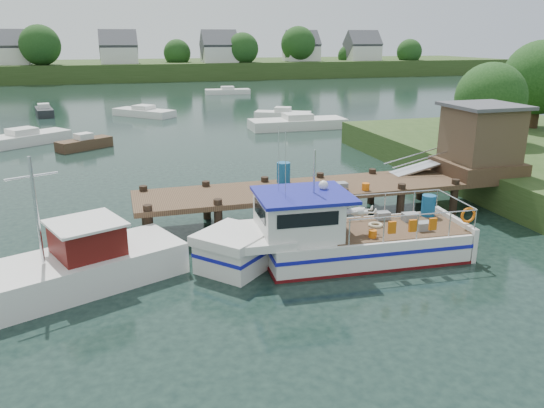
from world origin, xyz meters
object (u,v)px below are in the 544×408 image
object	(u,v)px
lobster_boat	(331,238)
moored_b	(283,115)
moored_d	(144,112)
moored_far	(228,91)
moored_rowboat	(84,143)
moored_a	(23,139)
work_boat	(60,271)
moored_e	(44,111)
dock	(429,158)
moored_c	(298,123)

from	to	relation	value
lobster_boat	moored_b	xyz separation A→B (m)	(8.08, 31.11, -0.42)
lobster_boat	moored_d	world-z (taller)	lobster_boat
moored_far	moored_d	world-z (taller)	moored_d
moored_rowboat	moored_d	xyz separation A→B (m)	(4.77, 14.63, -0.01)
moored_a	moored_d	xyz separation A→B (m)	(8.95, 11.84, -0.04)
lobster_boat	moored_far	bearing A→B (deg)	85.08
work_boat	moored_far	world-z (taller)	work_boat
lobster_boat	moored_e	distance (m)	41.87
moored_rowboat	moored_e	size ratio (longest dim) A/B	0.85
moored_a	moored_far	bearing A→B (deg)	39.46
moored_far	moored_e	xyz separation A→B (m)	(-20.96, -14.88, 0.06)
dock	lobster_boat	bearing A→B (deg)	-145.99
moored_d	dock	bearing A→B (deg)	-87.32
moored_a	moored_rowboat	bearing A→B (deg)	-49.38
moored_a	moored_c	distance (m)	20.70
moored_b	moored_rowboat	bearing A→B (deg)	-160.63
moored_a	moored_c	bearing A→B (deg)	-12.74
lobster_boat	moored_e	bearing A→B (deg)	111.52
lobster_boat	moored_d	distance (m)	36.89
moored_a	moored_b	bearing A→B (deg)	0.95
moored_d	moored_e	size ratio (longest dim) A/B	1.34
dock	moored_b	size ratio (longest dim) A/B	3.14
moored_b	dock	bearing A→B (deg)	-102.80
work_boat	moored_c	distance (m)	30.41
moored_rowboat	lobster_boat	bearing A→B (deg)	-72.45
moored_a	moored_e	xyz separation A→B (m)	(-0.19, 14.92, -0.00)
moored_rowboat	moored_d	size ratio (longest dim) A/B	0.64
lobster_boat	moored_far	size ratio (longest dim) A/B	1.61
moored_e	moored_c	bearing A→B (deg)	-54.03
dock	moored_c	bearing A→B (deg)	86.15
moored_a	moored_c	xyz separation A→B (m)	(20.67, 1.05, 0.03)
lobster_boat	moored_rowboat	xyz separation A→B (m)	(-8.78, 22.04, -0.43)
work_boat	moored_b	world-z (taller)	work_boat
moored_e	moored_a	bearing A→B (deg)	-109.68
moored_d	moored_b	bearing A→B (deg)	-39.57
moored_far	moored_c	xyz separation A→B (m)	(-0.10, -28.74, 0.09)
lobster_boat	moored_e	size ratio (longest dim) A/B	2.19
work_boat	moored_far	distance (m)	56.86
moored_a	moored_e	bearing A→B (deg)	75.08
dock	moored_far	size ratio (longest dim) A/B	2.79
moored_far	moored_a	distance (m)	36.32
moored_rowboat	moored_d	distance (m)	15.39
work_boat	moored_a	distance (m)	25.08
lobster_boat	moored_b	world-z (taller)	lobster_boat
dock	lobster_boat	world-z (taller)	lobster_boat
dock	moored_c	xyz separation A→B (m)	(1.46, 21.67, -1.78)
moored_b	moored_d	bearing A→B (deg)	146.40
moored_rowboat	moored_a	distance (m)	5.03
moored_c	moored_far	bearing A→B (deg)	100.25
dock	moored_d	bearing A→B (deg)	107.55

